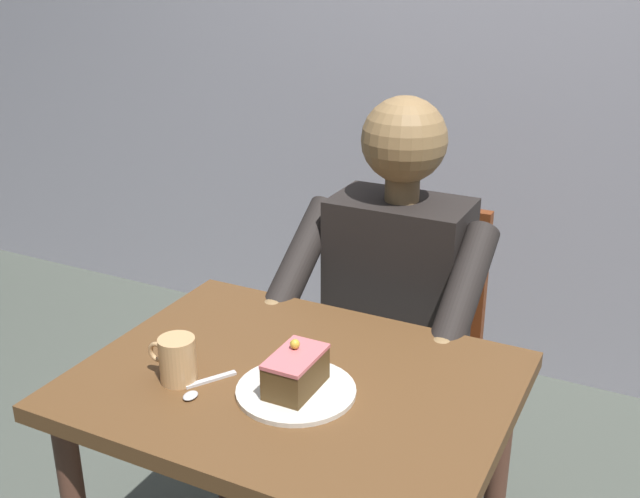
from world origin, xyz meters
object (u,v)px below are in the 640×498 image
Objects in this scene: dining_table at (295,423)px; chair at (407,344)px; seated_person at (387,320)px; dessert_spoon at (200,388)px; cake_slice at (296,371)px; coffee_cup at (177,359)px.

dining_table is 0.70m from chair.
seated_person is (0.00, -0.52, 0.01)m from dining_table.
seated_person is 0.67m from dessert_spoon.
dining_table is 6.29× the size of cake_slice.
seated_person is 11.13× the size of coffee_cup.
cake_slice reaches higher than coffee_cup.
cake_slice reaches higher than dining_table.
seated_person is at bearing -108.08° from coffee_cup.
chair reaches higher than dining_table.
cake_slice is at bearing -156.54° from dessert_spoon.
coffee_cup is (0.21, 0.11, 0.16)m from dining_table.
dining_table is 0.52m from seated_person.
cake_slice is 0.20m from dessert_spoon.
cake_slice is (-0.03, 0.73, 0.31)m from chair.
chair is (0.00, -0.69, -0.15)m from dining_table.
dessert_spoon reaches higher than dining_table.
dining_table is at bearing 90.00° from seated_person.
coffee_cup is (0.24, 0.07, 0.00)m from cake_slice.
coffee_cup is at bearing 71.92° from seated_person.
cake_slice is at bearing 93.11° from seated_person.
cake_slice is at bearing 122.35° from dining_table.
cake_slice is 1.26× the size of coffee_cup.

